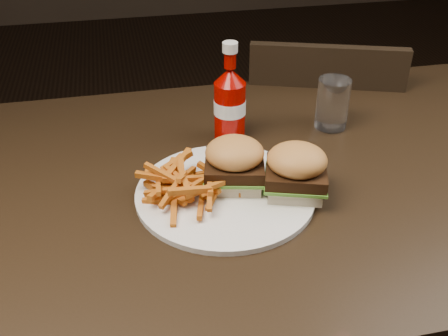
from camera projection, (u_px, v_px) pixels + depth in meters
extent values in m
cube|color=black|center=(277.00, 178.00, 0.98)|extent=(1.20, 0.80, 0.04)
cube|color=black|center=(312.00, 159.00, 1.60)|extent=(0.50, 0.50, 0.04)
cylinder|color=white|center=(225.00, 193.00, 0.90)|extent=(0.31, 0.31, 0.01)
cube|color=beige|center=(234.00, 179.00, 0.91)|extent=(0.11, 0.10, 0.02)
cube|color=beige|center=(295.00, 186.00, 0.89)|extent=(0.11, 0.11, 0.02)
cylinder|color=#910400|center=(230.00, 112.00, 1.03)|extent=(0.07, 0.07, 0.12)
cylinder|color=white|center=(333.00, 103.00, 1.08)|extent=(0.07, 0.07, 0.10)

